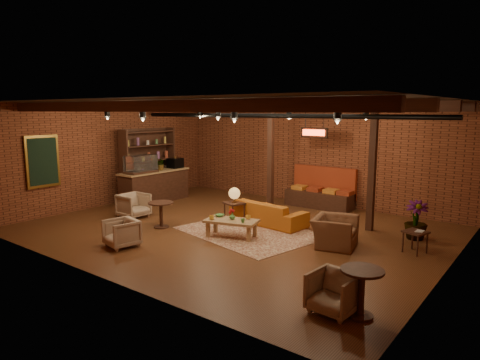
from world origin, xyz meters
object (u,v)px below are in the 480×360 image
Objects in this scene: side_table_book at (416,233)px; round_table_right at (362,285)px; round_table_left at (161,210)px; sofa at (268,213)px; side_table_lamp at (234,196)px; armchair_b at (121,232)px; armchair_a at (134,204)px; coffee_table at (231,222)px; armchair_right at (335,227)px; armchair_far at (334,291)px; plant_tall at (419,182)px.

side_table_book is 3.47m from round_table_right.
round_table_left is 1.24× the size of side_table_book.
round_table_right is at bearing 144.33° from sofa.
side_table_book is 0.73× the size of round_table_right.
side_table_lamp is 1.45× the size of armchair_b.
round_table_right is (3.97, -3.52, 0.18)m from sofa.
round_table_left reaches higher than sofa.
armchair_a reaches higher than sofa.
side_table_book is at bearing 21.10° from coffee_table.
round_table_left is 6.17m from round_table_right.
round_table_right is at bearing -161.46° from armchair_right.
round_table_left is 4.42m from armchair_right.
side_table_lamp is 0.96× the size of armchair_right.
round_table_right is at bearing -14.56° from round_table_left.
coffee_table is 4.18m from armchair_far.
side_table_book is at bearing -174.99° from sofa.
armchair_far is at bearing -168.19° from armchair_right.
side_table_lamp is 1.82× the size of side_table_book.
armchair_far is 4.71m from plant_tall.
coffee_table is at bearing 94.48° from sofa.
armchair_b is at bearing -133.78° from armchair_a.
round_table_right is (7.40, -1.82, 0.12)m from armchair_a.
armchair_far is at bearing -93.14° from side_table_book.
coffee_table is 1.39× the size of side_table_lamp.
armchair_right is at bearing -127.86° from plant_tall.
coffee_table is at bearing 66.18° from armchair_b.
side_table_book is at bearing 5.74° from side_table_lamp.
round_table_right is (0.19, -3.46, 0.05)m from side_table_book.
armchair_right is at bearing 49.89° from armchair_b.
sofa is 3.89m from armchair_b.
armchair_a reaches higher than side_table_book.
armchair_b reaches higher than side_table_book.
armchair_a is (-1.43, 0.27, -0.08)m from round_table_left.
armchair_b is (-1.49, -2.04, -0.04)m from coffee_table.
armchair_far reaches higher than coffee_table.
armchair_a is at bearing 32.33° from sofa.
coffee_table is 1.33× the size of armchair_right.
side_table_book is (3.82, 1.47, 0.06)m from coffee_table.
round_table_left is at bearing 118.73° from armchair_b.
coffee_table is 4.46m from plant_tall.
armchair_a is 1.10× the size of armchair_far.
armchair_a is (-3.43, -1.70, 0.07)m from sofa.
round_table_left is (-1.26, -1.46, -0.29)m from side_table_lamp.
round_table_left is at bearing -167.43° from coffee_table.
side_table_lamp is 1.47× the size of round_table_left.
plant_tall is at bearing 54.31° from armchair_b.
side_table_lamp reaches higher than armchair_b.
plant_tall is at bearing 104.74° from side_table_book.
round_table_right reaches higher than coffee_table.
side_table_lamp reaches higher than armchair_a.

